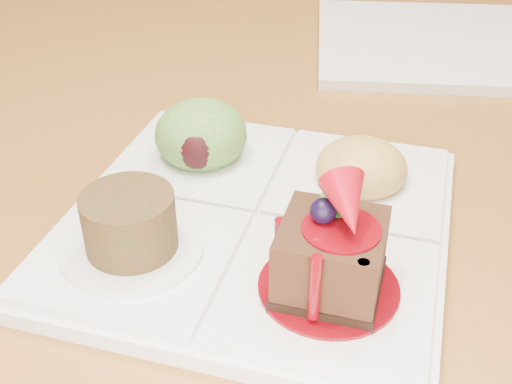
{
  "coord_description": "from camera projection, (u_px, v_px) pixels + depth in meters",
  "views": [
    {
      "loc": [
        0.07,
        -0.75,
        1.04
      ],
      "look_at": [
        0.05,
        -0.37,
        0.79
      ],
      "focal_mm": 45.0,
      "sensor_mm": 36.0,
      "label": 1
    }
  ],
  "objects": [
    {
      "name": "dining_table",
      "position": [
        231.0,
        95.0,
        0.82
      ],
      "size": [
        1.0,
        1.8,
        0.75
      ],
      "color": "olive",
      "rests_on": "ground"
    },
    {
      "name": "sampler_plate",
      "position": [
        255.0,
        204.0,
        0.47
      ],
      "size": [
        0.33,
        0.33,
        0.1
      ],
      "rotation": [
        0.0,
        0.0,
        -0.23
      ],
      "color": "silver",
      "rests_on": "dining_table"
    },
    {
      "name": "second_plate",
      "position": [
        431.0,
        42.0,
        0.78
      ],
      "size": [
        0.28,
        0.28,
        0.01
      ],
      "primitive_type": "cube",
      "rotation": [
        0.0,
        0.0,
        -0.03
      ],
      "color": "silver",
      "rests_on": "dining_table"
    }
  ]
}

